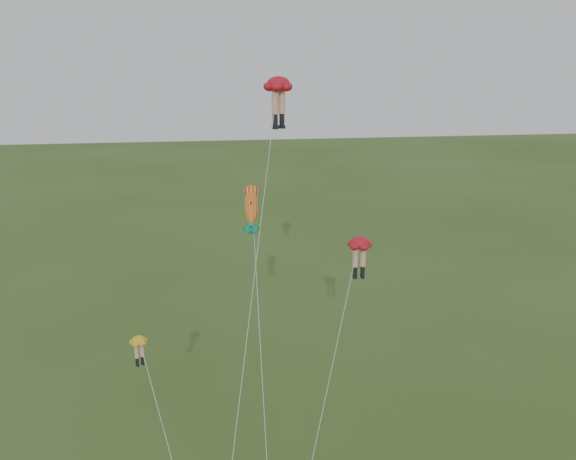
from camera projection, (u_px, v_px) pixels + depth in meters
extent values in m
ellipsoid|color=#B1121E|center=(278.00, 84.00, 36.36)|extent=(2.41, 2.41, 0.87)
cylinder|color=#E19B85|center=(275.00, 102.00, 36.45)|extent=(0.38, 0.38, 1.32)
cylinder|color=black|center=(275.00, 120.00, 36.71)|extent=(0.30, 0.30, 0.66)
cube|color=black|center=(275.00, 127.00, 36.82)|extent=(0.40, 0.44, 0.19)
cylinder|color=#E19B85|center=(282.00, 102.00, 36.80)|extent=(0.38, 0.38, 1.32)
cylinder|color=black|center=(282.00, 119.00, 37.06)|extent=(0.30, 0.30, 0.66)
cube|color=black|center=(282.00, 127.00, 37.17)|extent=(0.40, 0.44, 0.19)
cylinder|color=silver|center=(254.00, 281.00, 34.07)|extent=(4.15, 9.68, 20.89)
ellipsoid|color=#B1121E|center=(360.00, 243.00, 36.33)|extent=(1.47, 1.47, 0.73)
cylinder|color=#E19B85|center=(355.00, 257.00, 36.53)|extent=(0.32, 0.32, 1.11)
cylinder|color=black|center=(355.00, 271.00, 36.74)|extent=(0.25, 0.25, 0.55)
cube|color=black|center=(355.00, 277.00, 36.84)|extent=(0.19, 0.32, 0.16)
cylinder|color=#E19B85|center=(363.00, 257.00, 36.59)|extent=(0.32, 0.32, 1.11)
cylinder|color=black|center=(363.00, 271.00, 36.81)|extent=(0.25, 0.25, 0.55)
cube|color=black|center=(362.00, 277.00, 36.90)|extent=(0.19, 0.32, 0.16)
cylinder|color=silver|center=(331.00, 372.00, 33.39)|extent=(5.10, 8.54, 12.12)
ellipsoid|color=gold|center=(138.00, 340.00, 33.36)|extent=(1.32, 1.32, 0.49)
cylinder|color=#E19B85|center=(137.00, 351.00, 33.42)|extent=(0.22, 0.22, 0.74)
cylinder|color=black|center=(137.00, 361.00, 33.57)|extent=(0.17, 0.17, 0.37)
cube|color=black|center=(137.00, 365.00, 33.63)|extent=(0.21, 0.25, 0.11)
cylinder|color=#E19B85|center=(142.00, 350.00, 33.60)|extent=(0.22, 0.22, 0.74)
cylinder|color=black|center=(142.00, 359.00, 33.74)|extent=(0.17, 0.17, 0.37)
cube|color=black|center=(143.00, 364.00, 33.81)|extent=(0.21, 0.25, 0.11)
cylinder|color=silver|center=(169.00, 451.00, 30.26)|extent=(3.04, 9.05, 7.93)
ellipsoid|color=gold|center=(251.00, 205.00, 36.43)|extent=(1.19, 2.52, 2.52)
sphere|color=gold|center=(251.00, 205.00, 36.43)|extent=(1.05, 1.37, 1.27)
cone|color=#148360|center=(251.00, 205.00, 36.43)|extent=(0.84, 1.28, 1.19)
cone|color=#148360|center=(251.00, 205.00, 36.43)|extent=(0.84, 1.28, 1.19)
cone|color=#148360|center=(251.00, 205.00, 36.43)|extent=(0.48, 0.72, 0.67)
cone|color=#148360|center=(251.00, 205.00, 36.43)|extent=(0.48, 0.72, 0.67)
cone|color=#AC121D|center=(251.00, 205.00, 36.43)|extent=(0.52, 0.71, 0.66)
cylinder|color=silver|center=(260.00, 358.00, 33.03)|extent=(0.39, 10.88, 13.83)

